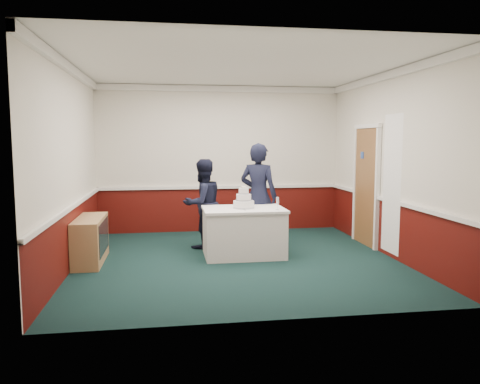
{
  "coord_description": "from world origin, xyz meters",
  "views": [
    {
      "loc": [
        -1.06,
        -7.15,
        1.89
      ],
      "look_at": [
        0.02,
        -0.1,
        1.1
      ],
      "focal_mm": 35.0,
      "sensor_mm": 36.0,
      "label": 1
    }
  ],
  "objects": [
    {
      "name": "sideboard",
      "position": [
        -2.28,
        0.24,
        0.35
      ],
      "size": [
        0.41,
        1.2,
        0.7
      ],
      "color": "tan",
      "rests_on": "ground"
    },
    {
      "name": "champagne_flute",
      "position": [
        0.64,
        0.02,
        0.93
      ],
      "size": [
        0.05,
        0.05,
        0.21
      ],
      "color": "silver",
      "rests_on": "cake_table"
    },
    {
      "name": "wedding_cake",
      "position": [
        0.14,
        0.3,
        0.9
      ],
      "size": [
        0.35,
        0.35,
        0.36
      ],
      "color": "white",
      "rests_on": "cake_table"
    },
    {
      "name": "cake_knife",
      "position": [
        0.11,
        0.1,
        0.79
      ],
      "size": [
        0.06,
        0.22,
        0.0
      ],
      "primitive_type": "cube",
      "rotation": [
        0.0,
        0.0,
        0.18
      ],
      "color": "silver",
      "rests_on": "cake_table"
    },
    {
      "name": "room_shell",
      "position": [
        0.08,
        0.61,
        1.97
      ],
      "size": [
        5.0,
        5.0,
        3.0
      ],
      "color": "silver",
      "rests_on": "ground"
    },
    {
      "name": "person_woman",
      "position": [
        0.49,
        0.85,
        0.92
      ],
      "size": [
        0.8,
        0.73,
        1.84
      ],
      "primitive_type": "imported",
      "rotation": [
        0.0,
        0.0,
        2.58
      ],
      "color": "black",
      "rests_on": "ground"
    },
    {
      "name": "person_man",
      "position": [
        -0.48,
        0.99,
        0.78
      ],
      "size": [
        0.96,
        0.89,
        1.57
      ],
      "primitive_type": "imported",
      "rotation": [
        0.0,
        0.0,
        3.67
      ],
      "color": "black",
      "rests_on": "ground"
    },
    {
      "name": "ground",
      "position": [
        0.0,
        0.0,
        0.0
      ],
      "size": [
        5.0,
        5.0,
        0.0
      ],
      "primitive_type": "plane",
      "color": "black",
      "rests_on": "ground"
    },
    {
      "name": "cake_table",
      "position": [
        0.14,
        0.3,
        0.4
      ],
      "size": [
        1.32,
        0.92,
        0.79
      ],
      "color": "white",
      "rests_on": "ground"
    }
  ]
}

